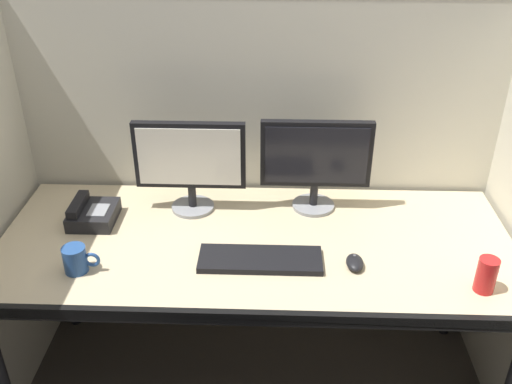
{
  "coord_description": "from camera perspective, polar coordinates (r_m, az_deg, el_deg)",
  "views": [
    {
      "loc": [
        0.06,
        -1.44,
        1.95
      ],
      "look_at": [
        0.0,
        0.35,
        0.92
      ],
      "focal_mm": 40.17,
      "sensor_mm": 36.0,
      "label": 1
    }
  ],
  "objects": [
    {
      "name": "coffee_mug",
      "position": [
        2.04,
        -17.48,
        -6.42
      ],
      "size": [
        0.13,
        0.08,
        0.09
      ],
      "color": "#264C8C",
      "rests_on": "desk"
    },
    {
      "name": "monitor_left",
      "position": [
        2.22,
        -6.6,
        3.11
      ],
      "size": [
        0.43,
        0.17,
        0.37
      ],
      "color": "gray",
      "rests_on": "desk"
    },
    {
      "name": "soda_can",
      "position": [
        2.0,
        21.96,
        -7.68
      ],
      "size": [
        0.07,
        0.07,
        0.12
      ],
      "primitive_type": "cylinder",
      "color": "red",
      "rests_on": "desk"
    },
    {
      "name": "keyboard_main",
      "position": [
        2.01,
        0.43,
        -6.74
      ],
      "size": [
        0.43,
        0.15,
        0.02
      ],
      "primitive_type": "cube",
      "color": "black",
      "rests_on": "desk"
    },
    {
      "name": "computer_mouse",
      "position": [
        2.01,
        9.8,
        -6.93
      ],
      "size": [
        0.06,
        0.1,
        0.04
      ],
      "color": "black",
      "rests_on": "desk"
    },
    {
      "name": "desk",
      "position": [
        2.14,
        -0.06,
        -6.18
      ],
      "size": [
        1.9,
        0.8,
        0.74
      ],
      "color": "beige",
      "rests_on": "ground"
    },
    {
      "name": "cubicle_partition_rear",
      "position": [
        2.47,
        0.33,
        1.93
      ],
      "size": [
        2.21,
        0.06,
        1.57
      ],
      "color": "beige",
      "rests_on": "ground"
    },
    {
      "name": "monitor_right",
      "position": [
        2.23,
        5.98,
        3.25
      ],
      "size": [
        0.43,
        0.17,
        0.37
      ],
      "color": "gray",
      "rests_on": "desk"
    },
    {
      "name": "desk_phone",
      "position": [
        2.3,
        -16.02,
        -2.09
      ],
      "size": [
        0.17,
        0.19,
        0.09
      ],
      "color": "black",
      "rests_on": "desk"
    }
  ]
}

